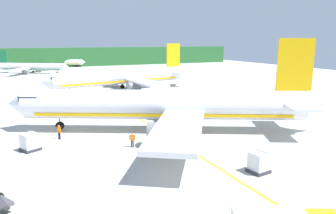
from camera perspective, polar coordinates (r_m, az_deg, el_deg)
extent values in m
cube|color=#28602D|center=(153.31, -26.91, 7.61)|extent=(216.00, 6.00, 8.42)
cylinder|color=white|center=(41.88, -0.91, 0.44)|extent=(33.84, 19.65, 3.80)
cone|color=white|center=(46.93, -25.03, 0.56)|extent=(3.77, 4.30, 3.61)
cone|color=white|center=(45.29, 24.70, 0.74)|extent=(4.31, 4.33, 3.23)
cube|color=#192333|center=(45.83, -22.67, 1.60)|extent=(3.60, 3.97, 0.60)
cube|color=white|center=(33.08, 1.78, -3.78)|extent=(12.71, 16.05, 0.50)
cylinder|color=slate|center=(36.10, -1.09, -4.44)|extent=(3.85, 3.41, 2.20)
cube|color=white|center=(50.94, 1.85, 1.69)|extent=(10.18, 16.66, 0.50)
cylinder|color=slate|center=(48.51, -0.29, -0.26)|extent=(3.85, 3.41, 2.20)
cube|color=#F2B20C|center=(43.60, 21.44, 6.92)|extent=(4.09, 2.31, 6.50)
cube|color=white|center=(44.18, 20.99, 0.78)|extent=(7.55, 10.72, 0.24)
cube|color=#F2B20C|center=(42.10, -0.91, -0.95)|extent=(30.54, 17.85, 0.36)
cylinder|color=black|center=(45.32, -18.47, -3.13)|extent=(1.14, 0.81, 1.10)
cylinder|color=gray|center=(45.14, -18.53, -2.14)|extent=(0.20, 0.20, 0.50)
cylinder|color=black|center=(40.00, 1.07, -4.44)|extent=(1.14, 0.81, 1.10)
cylinder|color=gray|center=(39.79, 1.07, -3.34)|extent=(0.20, 0.20, 0.50)
cylinder|color=black|center=(45.02, 1.17, -2.61)|extent=(1.14, 0.81, 1.10)
cylinder|color=gray|center=(44.83, 1.18, -1.62)|extent=(0.20, 0.20, 0.50)
cylinder|color=silver|center=(78.07, -8.20, 5.30)|extent=(32.92, 8.67, 3.46)
cone|color=silver|center=(72.21, -20.80, 4.16)|extent=(2.68, 3.60, 3.29)
cone|color=silver|center=(87.28, 2.44, 6.31)|extent=(3.35, 3.37, 2.94)
cube|color=#192333|center=(72.61, -19.30, 4.92)|extent=(2.63, 3.25, 0.55)
cube|color=silver|center=(71.69, -3.94, 4.35)|extent=(5.18, 14.80, 0.46)
cylinder|color=slate|center=(73.20, -6.03, 3.60)|extent=(3.20, 2.44, 2.00)
cube|color=silver|center=(86.39, -9.54, 5.46)|extent=(8.04, 15.21, 0.46)
cylinder|color=slate|center=(83.59, -9.82, 4.49)|extent=(3.20, 2.44, 2.00)
cube|color=#F2B20C|center=(85.34, 0.92, 9.11)|extent=(4.01, 0.97, 5.92)
cube|color=silver|center=(85.64, 0.91, 6.21)|extent=(4.39, 9.82, 0.22)
cube|color=#F2B20C|center=(78.18, -8.18, 4.61)|extent=(29.66, 7.97, 0.33)
cylinder|color=black|center=(73.88, -16.86, 2.46)|extent=(1.04, 0.48, 1.00)
cylinder|color=gray|center=(73.77, -16.90, 3.02)|extent=(0.18, 0.18, 0.46)
cylinder|color=black|center=(76.92, -6.46, 3.24)|extent=(1.04, 0.48, 1.00)
cylinder|color=gray|center=(76.82, -6.47, 3.77)|extent=(0.18, 0.18, 0.46)
cylinder|color=black|center=(81.10, -8.02, 3.63)|extent=(1.04, 0.48, 1.00)
cylinder|color=gray|center=(81.01, -8.03, 4.14)|extent=(0.18, 0.18, 0.46)
cylinder|color=white|center=(126.80, -22.68, 6.55)|extent=(21.80, 15.52, 2.57)
cone|color=white|center=(120.65, -17.34, 6.70)|extent=(2.70, 2.94, 2.44)
cube|color=#192333|center=(121.26, -18.00, 6.96)|extent=(2.56, 2.72, 0.41)
cube|color=white|center=(132.83, -21.81, 6.61)|extent=(9.37, 10.45, 0.34)
cylinder|color=slate|center=(130.69, -21.72, 6.19)|extent=(2.63, 2.43, 1.49)
cube|color=white|center=(122.31, -24.70, 6.02)|extent=(7.85, 11.12, 0.34)
cylinder|color=slate|center=(123.28, -23.72, 5.76)|extent=(2.63, 2.43, 1.49)
cube|color=#19723F|center=(132.68, -26.99, 7.89)|extent=(2.63, 1.84, 4.40)
cube|color=white|center=(132.85, -26.86, 6.51)|extent=(5.67, 7.08, 0.16)
cube|color=#19723F|center=(126.85, -22.66, 6.23)|extent=(19.69, 14.07, 0.24)
cylinder|color=black|center=(122.47, -18.87, 5.73)|extent=(0.75, 0.61, 0.74)
cylinder|color=gray|center=(122.43, -18.89, 5.98)|extent=(0.14, 0.14, 0.34)
cylinder|color=black|center=(128.98, -22.61, 5.73)|extent=(0.75, 0.61, 0.74)
cylinder|color=gray|center=(128.94, -22.62, 5.97)|extent=(0.14, 0.14, 0.34)
cylinder|color=black|center=(125.99, -23.42, 5.55)|extent=(0.75, 0.61, 0.74)
cylinder|color=gray|center=(125.94, -23.44, 5.79)|extent=(0.14, 0.14, 0.34)
cylinder|color=white|center=(153.66, -18.90, 7.47)|extent=(21.21, 10.72, 2.33)
cone|color=white|center=(150.69, -14.58, 7.65)|extent=(2.21, 2.61, 2.21)
cone|color=white|center=(157.51, -23.12, 7.34)|extent=(2.57, 2.58, 1.98)
cube|color=#192333|center=(150.96, -15.09, 7.83)|extent=(2.12, 2.39, 0.37)
cube|color=white|center=(159.38, -18.74, 7.46)|extent=(7.31, 10.00, 0.31)
cylinder|color=slate|center=(157.51, -18.50, 7.16)|extent=(2.33, 2.00, 1.35)
cube|color=white|center=(148.71, -19.96, 7.12)|extent=(5.66, 10.23, 0.31)
cylinder|color=slate|center=(150.03, -19.34, 6.91)|extent=(2.33, 2.00, 1.35)
cube|color=#F2B20C|center=(156.70, -22.55, 8.43)|extent=(2.57, 1.25, 3.98)
cube|color=white|center=(156.85, -22.46, 7.38)|extent=(4.28, 6.63, 0.15)
cube|color=#F2B20C|center=(153.70, -18.88, 7.23)|extent=(19.13, 9.75, 0.22)
cylinder|color=black|center=(151.58, -15.80, 6.92)|extent=(0.70, 0.46, 0.67)
cylinder|color=gray|center=(151.54, -15.81, 7.10)|extent=(0.12, 0.12, 0.31)
cylinder|color=black|center=(155.56, -19.01, 6.84)|extent=(0.70, 0.46, 0.67)
cylinder|color=gray|center=(155.53, -19.02, 7.01)|extent=(0.12, 0.12, 0.31)
cylinder|color=black|center=(152.53, -19.35, 6.73)|extent=(0.70, 0.46, 0.67)
cylinder|color=gray|center=(152.49, -19.37, 6.91)|extent=(0.12, 0.12, 0.31)
cylinder|color=black|center=(27.02, -27.34, -14.18)|extent=(0.69, 0.92, 0.90)
cube|color=#333338|center=(30.74, 15.57, -10.74)|extent=(1.84, 1.84, 0.30)
cube|color=silver|center=(30.40, 15.67, -9.12)|extent=(1.62, 1.62, 1.55)
cube|color=silver|center=(30.55, 16.37, -7.80)|extent=(0.78, 1.53, 0.54)
cube|color=#333338|center=(38.17, -23.01, -6.82)|extent=(2.35, 2.35, 0.30)
cube|color=silver|center=(37.90, -23.13, -5.47)|extent=(2.08, 2.08, 1.58)
cube|color=silver|center=(37.98, -22.49, -4.38)|extent=(1.27, 1.68, 0.56)
cylinder|color=#191E33|center=(40.99, -18.45, -4.83)|extent=(0.14, 0.14, 0.86)
cylinder|color=#191E33|center=(41.10, -18.65, -4.80)|extent=(0.14, 0.14, 0.86)
cube|color=orange|center=(40.84, -18.62, -3.80)|extent=(0.46, 0.47, 0.65)
cube|color=silver|center=(40.84, -18.62, -3.76)|extent=(0.48, 0.48, 0.06)
sphere|color=tan|center=(40.73, -18.66, -3.21)|extent=(0.23, 0.23, 0.23)
cylinder|color=orange|center=(40.67, -18.33, -3.80)|extent=(0.09, 0.09, 0.61)
cylinder|color=orange|center=(41.01, -18.91, -3.72)|extent=(0.09, 0.09, 0.61)
cylinder|color=#191E33|center=(35.73, 1.05, -6.67)|extent=(0.14, 0.14, 0.81)
cylinder|color=#191E33|center=(35.61, 1.25, -6.74)|extent=(0.14, 0.14, 0.81)
cube|color=#CCE519|center=(35.45, 1.16, -5.61)|extent=(0.35, 0.49, 0.61)
cube|color=silver|center=(35.44, 1.16, -5.56)|extent=(0.37, 0.50, 0.06)
sphere|color=tan|center=(35.33, 1.16, -4.97)|extent=(0.22, 0.22, 0.22)
cylinder|color=#CCE519|center=(35.62, 0.85, -5.47)|extent=(0.09, 0.09, 0.58)
cylinder|color=#CCE519|center=(35.26, 1.47, -5.66)|extent=(0.09, 0.09, 0.58)
cylinder|color=#191E33|center=(36.31, -6.44, -6.45)|extent=(0.14, 0.14, 0.80)
cylinder|color=#191E33|center=(36.31, -6.15, -6.44)|extent=(0.14, 0.14, 0.80)
cube|color=orange|center=(36.10, -6.32, -5.38)|extent=(0.49, 0.35, 0.60)
cube|color=silver|center=(36.09, -6.32, -5.34)|extent=(0.50, 0.37, 0.06)
sphere|color=tan|center=(35.98, -6.33, -4.76)|extent=(0.22, 0.22, 0.22)
cylinder|color=orange|center=(36.10, -6.75, -5.35)|extent=(0.09, 0.09, 0.57)
cylinder|color=orange|center=(36.09, -5.89, -5.33)|extent=(0.09, 0.09, 0.57)
cube|color=yellow|center=(38.15, 1.46, -6.11)|extent=(0.30, 60.00, 0.01)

